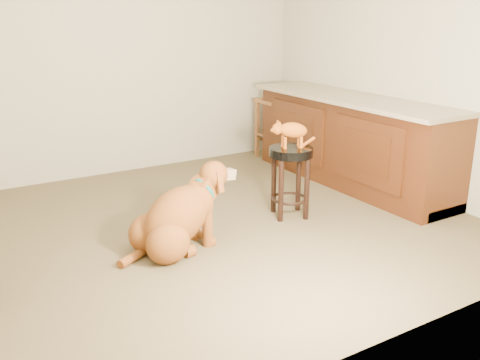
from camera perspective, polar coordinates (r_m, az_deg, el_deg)
floor at (r=4.62m, az=-4.08°, el=-5.13°), size 4.50×4.00×0.01m
room_shell at (r=4.26m, az=-4.58°, el=16.12°), size 4.54×4.04×2.62m
cabinet_run at (r=5.80m, az=11.75°, el=3.86°), size 0.70×2.56×0.94m
padded_stool at (r=4.77m, az=5.41°, el=1.31°), size 0.42×0.42×0.64m
wood_stool at (r=6.71m, az=3.76°, el=5.61°), size 0.41×0.41×0.75m
golden_retriever at (r=4.14m, az=-6.66°, el=-4.10°), size 1.10×0.59×0.70m
tabby_kitten at (r=4.68m, az=5.40°, el=5.22°), size 0.44×0.21×0.28m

